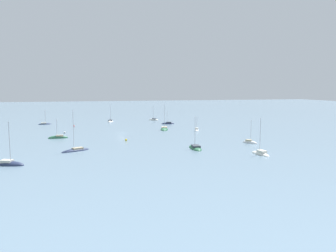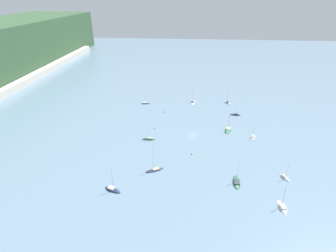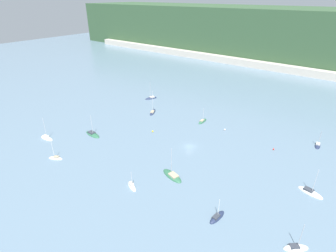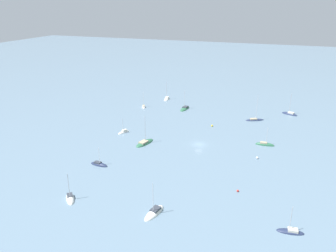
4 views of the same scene
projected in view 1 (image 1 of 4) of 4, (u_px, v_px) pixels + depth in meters
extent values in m
plane|color=slate|center=(121.00, 133.00, 122.70)|extent=(600.00, 600.00, 0.00)
ellipsoid|color=#232D4C|center=(9.00, 165.00, 71.81)|extent=(4.84, 7.27, 1.84)
cube|color=beige|center=(7.00, 161.00, 71.80)|extent=(2.47, 2.92, 0.67)
cylinder|color=#B2B2B7|center=(10.00, 142.00, 71.17)|extent=(0.14, 0.14, 9.11)
ellipsoid|color=white|center=(154.00, 120.00, 170.59)|extent=(5.75, 5.35, 1.98)
cube|color=#333842|center=(154.00, 119.00, 170.23)|extent=(2.51, 2.43, 0.51)
cylinder|color=#B2B2B7|center=(153.00, 113.00, 170.28)|extent=(0.14, 0.14, 7.01)
ellipsoid|color=#2D6647|center=(58.00, 138.00, 110.09)|extent=(2.09, 6.58, 1.90)
cube|color=tan|center=(60.00, 136.00, 110.15)|extent=(1.37, 2.40, 0.55)
cylinder|color=silver|center=(57.00, 128.00, 109.59)|extent=(0.14, 0.14, 5.92)
ellipsoid|color=white|center=(260.00, 154.00, 83.41)|extent=(6.89, 2.91, 1.39)
cube|color=silver|center=(262.00, 152.00, 82.82)|extent=(2.56, 1.78, 0.78)
cylinder|color=silver|center=(260.00, 135.00, 83.16)|extent=(0.14, 0.14, 8.94)
ellipsoid|color=#2D6647|center=(164.00, 130.00, 132.75)|extent=(9.21, 5.25, 1.75)
cube|color=tan|center=(164.00, 128.00, 133.35)|extent=(3.59, 2.89, 0.57)
cylinder|color=#B2B2B7|center=(164.00, 117.00, 131.69)|extent=(0.14, 0.14, 9.68)
ellipsoid|color=#232D4C|center=(168.00, 124.00, 153.34)|extent=(2.43, 6.19, 1.65)
cube|color=#333842|center=(169.00, 122.00, 153.33)|extent=(1.51, 2.29, 0.54)
cylinder|color=silver|center=(167.00, 117.00, 152.92)|extent=(0.14, 0.14, 5.46)
ellipsoid|color=silver|center=(250.00, 143.00, 100.22)|extent=(5.20, 3.75, 1.69)
cube|color=tan|center=(249.00, 141.00, 100.43)|extent=(2.11, 1.79, 0.61)
cylinder|color=silver|center=(251.00, 131.00, 99.59)|extent=(0.14, 0.14, 6.76)
ellipsoid|color=#232D4C|center=(45.00, 124.00, 151.84)|extent=(2.66, 6.09, 1.12)
cube|color=beige|center=(44.00, 123.00, 151.59)|extent=(1.62, 2.28, 0.63)
cylinder|color=#B2B2B7|center=(45.00, 117.00, 151.55)|extent=(0.14, 0.14, 6.18)
ellipsoid|color=#2D6647|center=(195.00, 148.00, 91.53)|extent=(8.81, 3.55, 1.61)
cube|color=#333842|center=(196.00, 146.00, 90.77)|extent=(3.25, 2.25, 0.60)
cylinder|color=silver|center=(195.00, 132.00, 91.41)|extent=(0.14, 0.14, 8.50)
ellipsoid|color=white|center=(111.00, 122.00, 163.28)|extent=(7.56, 3.89, 1.85)
cube|color=#333842|center=(110.00, 120.00, 162.61)|extent=(2.89, 2.22, 0.58)
cylinder|color=silver|center=(110.00, 113.00, 163.11)|extent=(0.14, 0.14, 8.02)
ellipsoid|color=#232D4C|center=(75.00, 151.00, 87.89)|extent=(5.49, 7.99, 1.27)
cube|color=tan|center=(78.00, 148.00, 88.24)|extent=(2.62, 3.20, 0.51)
cylinder|color=silver|center=(73.00, 130.00, 86.97)|extent=(0.14, 0.14, 10.65)
ellipsoid|color=white|center=(197.00, 131.00, 129.48)|extent=(5.34, 3.53, 1.59)
cube|color=beige|center=(197.00, 129.00, 128.98)|extent=(2.14, 1.77, 0.72)
cylinder|color=silver|center=(197.00, 123.00, 129.38)|extent=(0.14, 0.14, 5.22)
sphere|color=white|center=(65.00, 132.00, 121.86)|extent=(0.74, 0.74, 0.74)
sphere|color=red|center=(74.00, 126.00, 143.25)|extent=(0.59, 0.59, 0.59)
sphere|color=yellow|center=(126.00, 140.00, 104.49)|extent=(0.70, 0.70, 0.70)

